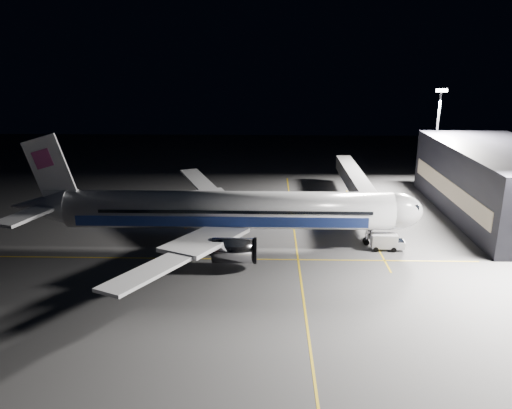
{
  "coord_description": "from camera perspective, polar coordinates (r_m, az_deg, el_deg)",
  "views": [
    {
      "loc": [
        5.79,
        -70.24,
        28.04
      ],
      "look_at": [
        3.94,
        0.52,
        6.0
      ],
      "focal_mm": 35.0,
      "sensor_mm": 36.0,
      "label": 1
    }
  ],
  "objects": [
    {
      "name": "service_truck",
      "position": [
        75.31,
        14.76,
        -4.1
      ],
      "size": [
        4.81,
        2.24,
        2.43
      ],
      "rotation": [
        0.0,
        0.0,
        -0.03
      ],
      "color": "white",
      "rests_on": "ground"
    },
    {
      "name": "safety_cone_a",
      "position": [
        82.51,
        -8.05,
        -2.5
      ],
      "size": [
        0.45,
        0.45,
        0.67
      ],
      "primitive_type": "cone",
      "color": "#E56109",
      "rests_on": "ground"
    },
    {
      "name": "safety_cone_c",
      "position": [
        79.82,
        -5.56,
        -3.09
      ],
      "size": [
        0.46,
        0.46,
        0.68
      ],
      "primitive_type": "cone",
      "color": "#E56109",
      "rests_on": "ground"
    },
    {
      "name": "floodlight_mast_north",
      "position": [
        108.93,
        19.99,
        8.0
      ],
      "size": [
        2.4,
        0.68,
        20.7
      ],
      "color": "#59595E",
      "rests_on": "ground"
    },
    {
      "name": "terminal",
      "position": [
        95.9,
        26.25,
        2.2
      ],
      "size": [
        18.12,
        40.0,
        12.0
      ],
      "color": "black",
      "rests_on": "ground"
    },
    {
      "name": "baggage_tug",
      "position": [
        89.91,
        -2.24,
        -0.41
      ],
      "size": [
        2.23,
        1.83,
        1.56
      ],
      "rotation": [
        0.0,
        0.0,
        0.05
      ],
      "color": "black",
      "rests_on": "ground"
    },
    {
      "name": "safety_cone_b",
      "position": [
        81.99,
        1.56,
        -2.47
      ],
      "size": [
        0.43,
        0.43,
        0.64
      ],
      "primitive_type": "cone",
      "color": "#E56109",
      "rests_on": "ground"
    },
    {
      "name": "guide_line_main",
      "position": [
        75.74,
        4.59,
        -4.49
      ],
      "size": [
        0.25,
        80.0,
        0.01
      ],
      "primitive_type": "cube",
      "color": "gold",
      "rests_on": "ground"
    },
    {
      "name": "airliner",
      "position": [
        74.18,
        -3.89,
        -0.71
      ],
      "size": [
        61.48,
        54.22,
        16.64
      ],
      "color": "silver",
      "rests_on": "ground"
    },
    {
      "name": "guide_line_side",
      "position": [
        86.52,
        12.22,
        -2.02
      ],
      "size": [
        0.25,
        40.0,
        0.01
      ],
      "primitive_type": "cube",
      "color": "gold",
      "rests_on": "ground"
    },
    {
      "name": "guide_line_cross",
      "position": [
        70.32,
        -3.37,
        -6.23
      ],
      "size": [
        70.0,
        0.25,
        0.01
      ],
      "primitive_type": "cube",
      "color": "gold",
      "rests_on": "ground"
    },
    {
      "name": "jet_bridge",
      "position": [
        92.78,
        11.52,
        2.3
      ],
      "size": [
        3.6,
        34.4,
        6.3
      ],
      "color": "#B2B2B7",
      "rests_on": "ground"
    },
    {
      "name": "ground",
      "position": [
        75.85,
        -3.0,
        -4.42
      ],
      "size": [
        200.0,
        200.0,
        0.0
      ],
      "primitive_type": "plane",
      "color": "#4C4C4F",
      "rests_on": "ground"
    }
  ]
}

